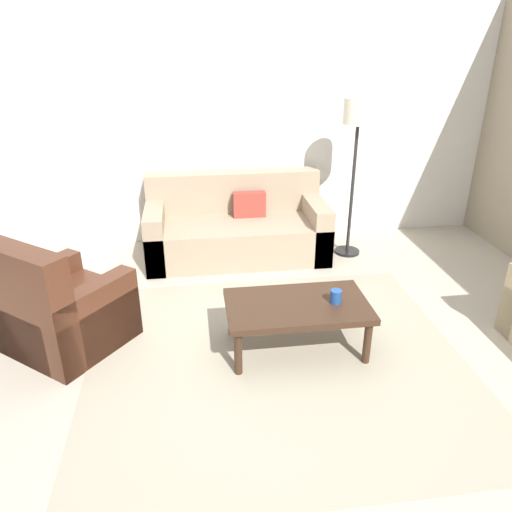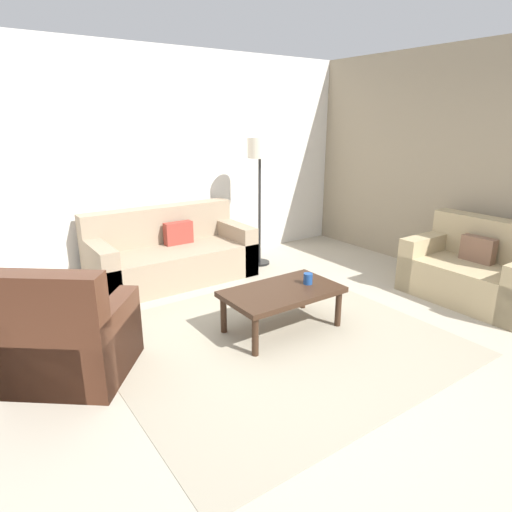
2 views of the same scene
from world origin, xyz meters
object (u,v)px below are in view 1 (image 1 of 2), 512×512
(armchair_leather, at_px, (59,314))
(lamp_standing, at_px, (358,128))
(cup, at_px, (336,296))
(couch_main, at_px, (236,228))
(coffee_table, at_px, (297,309))

(armchair_leather, height_order, lamp_standing, lamp_standing)
(cup, bearing_deg, couch_main, 106.42)
(couch_main, relative_size, lamp_standing, 1.15)
(lamp_standing, bearing_deg, couch_main, 171.31)
(couch_main, relative_size, coffee_table, 1.78)
(armchair_leather, height_order, coffee_table, armchair_leather)
(coffee_table, height_order, cup, cup)
(armchair_leather, bearing_deg, couch_main, 46.97)
(armchair_leather, distance_m, cup, 2.16)
(couch_main, relative_size, cup, 18.43)
(couch_main, relative_size, armchair_leather, 1.75)
(armchair_leather, bearing_deg, cup, -7.83)
(coffee_table, relative_size, cup, 10.33)
(cup, height_order, lamp_standing, lamp_standing)
(couch_main, height_order, armchair_leather, armchair_leather)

